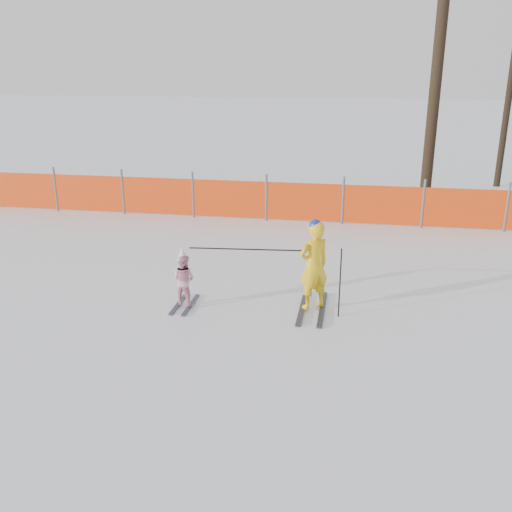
# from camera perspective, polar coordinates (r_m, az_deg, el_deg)

# --- Properties ---
(ground) EXTENTS (120.00, 120.00, 0.00)m
(ground) POSITION_cam_1_polar(r_m,az_deg,el_deg) (9.28, -0.55, -6.84)
(ground) COLOR white
(ground) RESTS_ON ground
(adult) EXTENTS (0.66, 1.44, 1.60)m
(adult) POSITION_cam_1_polar(r_m,az_deg,el_deg) (9.55, 5.80, -1.00)
(adult) COLOR black
(adult) RESTS_ON ground
(child) EXTENTS (0.51, 0.91, 1.08)m
(child) POSITION_cam_1_polar(r_m,az_deg,el_deg) (9.86, -7.26, -2.28)
(child) COLOR black
(child) RESTS_ON ground
(ski_poles) EXTENTS (2.55, 0.21, 1.19)m
(ski_poles) POSITION_cam_1_polar(r_m,az_deg,el_deg) (9.44, 2.62, -0.59)
(ski_poles) COLOR black
(ski_poles) RESTS_ON ground
(safety_fence) EXTENTS (16.33, 0.06, 1.25)m
(safety_fence) POSITION_cam_1_polar(r_m,az_deg,el_deg) (15.50, -5.82, 5.85)
(safety_fence) COLOR #595960
(safety_fence) RESTS_ON ground
(tree_trunks) EXTENTS (2.91, 2.88, 6.68)m
(tree_trunks) POSITION_cam_1_polar(r_m,az_deg,el_deg) (18.59, 19.43, 15.41)
(tree_trunks) COLOR black
(tree_trunks) RESTS_ON ground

